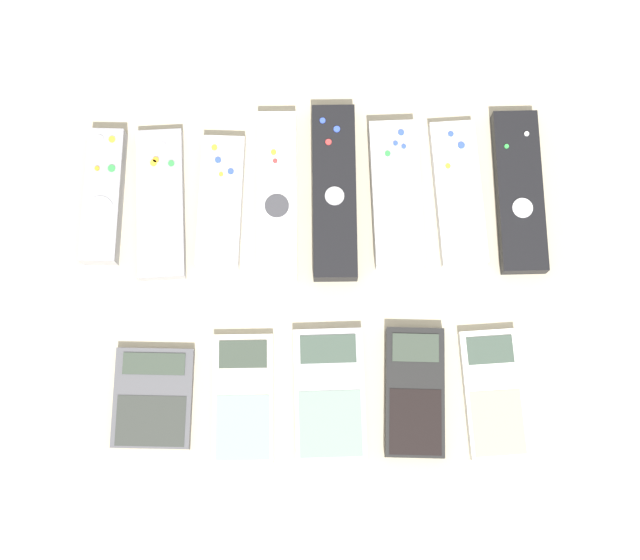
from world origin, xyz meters
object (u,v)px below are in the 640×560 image
(remote_6, at_px, (462,193))
(calculator_3, at_px, (419,392))
(remote_2, at_px, (225,202))
(remote_4, at_px, (338,192))
(calculator_4, at_px, (498,393))
(calculator_2, at_px, (334,394))
(remote_3, at_px, (281,197))
(calculator_1, at_px, (247,398))
(remote_0, at_px, (108,196))
(remote_7, at_px, (523,192))
(calculator_0, at_px, (157,398))
(remote_5, at_px, (400,194))
(remote_1, at_px, (165,204))

(remote_6, xyz_separation_m, calculator_3, (-0.06, -0.24, 0.00))
(remote_2, height_order, remote_4, remote_4)
(remote_4, height_order, calculator_4, remote_4)
(remote_2, xyz_separation_m, remote_4, (0.14, 0.01, 0.00))
(remote_6, xyz_separation_m, calculator_2, (-0.16, -0.24, -0.00))
(remote_3, height_order, calculator_1, remote_3)
(remote_0, relative_size, remote_6, 0.92)
(calculator_4, bearing_deg, remote_4, 123.43)
(remote_2, relative_size, remote_7, 0.82)
(remote_7, relative_size, calculator_0, 1.70)
(remote_4, relative_size, remote_6, 1.19)
(remote_5, height_order, remote_7, remote_5)
(remote_7, xyz_separation_m, calculator_0, (-0.44, -0.24, -0.00))
(remote_6, distance_m, calculator_2, 0.29)
(calculator_0, bearing_deg, remote_5, 41.73)
(remote_0, relative_size, calculator_4, 1.11)
(remote_5, bearing_deg, remote_4, 176.02)
(remote_6, height_order, calculator_2, remote_6)
(remote_3, xyz_separation_m, calculator_0, (-0.15, -0.24, -0.01))
(remote_2, bearing_deg, calculator_0, -105.47)
(remote_2, distance_m, calculator_2, 0.26)
(remote_6, distance_m, remote_7, 0.07)
(calculator_1, bearing_deg, remote_2, 96.64)
(remote_7, distance_m, calculator_1, 0.41)
(remote_0, bearing_deg, remote_3, 1.17)
(remote_3, distance_m, remote_4, 0.07)
(remote_4, bearing_deg, remote_3, -176.04)
(remote_7, xyz_separation_m, calculator_2, (-0.24, -0.24, -0.00))
(calculator_0, height_order, calculator_1, calculator_0)
(remote_2, xyz_separation_m, remote_7, (0.36, 0.00, -0.00))
(remote_7, distance_m, calculator_2, 0.33)
(calculator_2, bearing_deg, remote_0, 137.30)
(remote_0, xyz_separation_m, remote_7, (0.50, -0.00, -0.00))
(calculator_1, bearing_deg, remote_3, 80.37)
(remote_4, bearing_deg, calculator_1, -113.89)
(remote_1, xyz_separation_m, calculator_3, (0.30, -0.23, 0.00))
(remote_2, bearing_deg, remote_1, -176.36)
(calculator_0, xyz_separation_m, calculator_1, (0.10, -0.00, -0.00))
(remote_2, height_order, calculator_2, remote_2)
(remote_4, distance_m, remote_7, 0.22)
(remote_4, relative_size, calculator_3, 1.43)
(remote_2, bearing_deg, remote_3, 6.70)
(remote_0, height_order, remote_1, remote_0)
(remote_1, height_order, remote_6, remote_1)
(remote_7, bearing_deg, remote_2, -179.22)
(remote_4, distance_m, calculator_0, 0.32)
(remote_3, relative_size, remote_6, 1.16)
(remote_3, relative_size, calculator_2, 1.39)
(calculator_0, height_order, calculator_4, same)
(remote_3, bearing_deg, calculator_0, -120.98)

